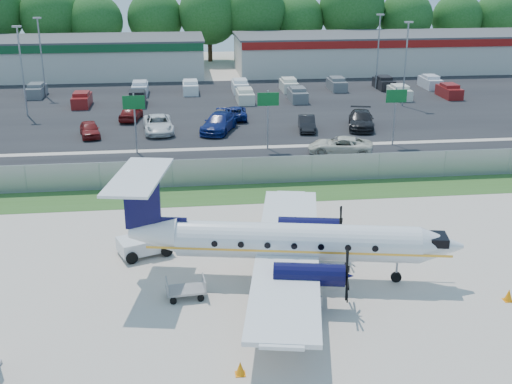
{
  "coord_description": "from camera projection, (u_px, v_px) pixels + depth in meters",
  "views": [
    {
      "loc": [
        -4.16,
        -29.24,
        15.16
      ],
      "look_at": [
        0.0,
        6.0,
        2.3
      ],
      "focal_mm": 45.0,
      "sensor_mm": 36.0,
      "label": 1
    }
  ],
  "objects": [
    {
      "name": "light_pole_se",
      "position": [
        378.0,
        46.0,
        78.16
      ],
      "size": [
        0.9,
        0.35,
        9.09
      ],
      "color": "gray",
      "rests_on": "ground"
    },
    {
      "name": "parked_car_d",
      "position": [
        307.0,
        130.0,
        60.55
      ],
      "size": [
        2.02,
        4.4,
        1.4
      ],
      "primitive_type": "imported",
      "rotation": [
        0.0,
        0.0,
        -0.13
      ],
      "color": "black",
      "rests_on": "ground"
    },
    {
      "name": "sign_mid",
      "position": [
        268.0,
        107.0,
        53.41
      ],
      "size": [
        1.8,
        0.26,
        5.0
      ],
      "color": "gray",
      "rests_on": "ground"
    },
    {
      "name": "parked_car_f",
      "position": [
        131.0,
        120.0,
        64.4
      ],
      "size": [
        2.47,
        4.56,
        1.47
      ],
      "primitive_type": "imported",
      "rotation": [
        0.0,
        0.0,
        2.96
      ],
      "color": "maroon",
      "rests_on": "ground"
    },
    {
      "name": "pushback_tug",
      "position": [
        146.0,
        242.0,
        34.96
      ],
      "size": [
        3.12,
        2.73,
        1.46
      ],
      "color": "silver",
      "rests_on": "ground"
    },
    {
      "name": "grass_verge",
      "position": [
        246.0,
        194.0,
        44.13
      ],
      "size": [
        170.0,
        4.0,
        0.02
      ],
      "primitive_type": "cube",
      "color": "#2D561E",
      "rests_on": "ground"
    },
    {
      "name": "parked_car_a",
      "position": [
        90.0,
        137.0,
        58.43
      ],
      "size": [
        2.43,
        4.31,
        1.39
      ],
      "primitive_type": "imported",
      "rotation": [
        0.0,
        0.0,
        0.21
      ],
      "color": "maroon",
      "rests_on": "ground"
    },
    {
      "name": "road_car_mid",
      "position": [
        340.0,
        154.0,
        53.1
      ],
      "size": [
        5.77,
        3.8,
        1.47
      ],
      "primitive_type": "imported",
      "rotation": [
        0.0,
        0.0,
        -1.85
      ],
      "color": "beige",
      "rests_on": "ground"
    },
    {
      "name": "ground",
      "position": [
        270.0,
        274.0,
        32.92
      ],
      "size": [
        170.0,
        170.0,
        0.0
      ],
      "primitive_type": "plane",
      "color": "beige",
      "rests_on": "ground"
    },
    {
      "name": "tree_line",
      "position": [
        206.0,
        61.0,
        102.01
      ],
      "size": [
        112.0,
        6.0,
        14.0
      ],
      "primitive_type": null,
      "color": "#194D16",
      "rests_on": "ground"
    },
    {
      "name": "light_pole_nw",
      "position": [
        21.0,
        65.0,
        64.42
      ],
      "size": [
        0.9,
        0.35,
        9.09
      ],
      "color": "gray",
      "rests_on": "ground"
    },
    {
      "name": "parked_car_e",
      "position": [
        361.0,
        128.0,
        61.32
      ],
      "size": [
        3.61,
        6.06,
        1.65
      ],
      "primitive_type": "imported",
      "rotation": [
        0.0,
        0.0,
        -0.24
      ],
      "color": "black",
      "rests_on": "ground"
    },
    {
      "name": "parked_car_c",
      "position": [
        219.0,
        132.0,
        60.13
      ],
      "size": [
        4.24,
        6.34,
        1.71
      ],
      "primitive_type": "imported",
      "rotation": [
        0.0,
        0.0,
        -0.34
      ],
      "color": "navy",
      "rests_on": "ground"
    },
    {
      "name": "cone_nose",
      "position": [
        509.0,
        295.0,
        30.21
      ],
      "size": [
        0.42,
        0.42,
        0.6
      ],
      "color": "orange",
      "rests_on": "ground"
    },
    {
      "name": "cone_starboard_wing",
      "position": [
        229.0,
        240.0,
        36.15
      ],
      "size": [
        0.4,
        0.4,
        0.57
      ],
      "color": "orange",
      "rests_on": "ground"
    },
    {
      "name": "baggage_cart_near",
      "position": [
        299.0,
        306.0,
        29.0
      ],
      "size": [
        2.06,
        1.62,
        0.95
      ],
      "color": "gray",
      "rests_on": "ground"
    },
    {
      "name": "perimeter_fence",
      "position": [
        243.0,
        171.0,
        45.65
      ],
      "size": [
        120.0,
        0.06,
        1.99
      ],
      "color": "gray",
      "rests_on": "ground"
    },
    {
      "name": "light_pole_sw",
      "position": [
        41.0,
        52.0,
        73.75
      ],
      "size": [
        0.9,
        0.35,
        9.09
      ],
      "color": "gray",
      "rests_on": "ground"
    },
    {
      "name": "access_road",
      "position": [
        237.0,
        164.0,
        50.66
      ],
      "size": [
        170.0,
        8.0,
        0.02
      ],
      "primitive_type": "cube",
      "color": "black",
      "rests_on": "ground"
    },
    {
      "name": "sign_left",
      "position": [
        134.0,
        111.0,
        52.2
      ],
      "size": [
        1.8,
        0.26,
        5.0
      ],
      "color": "gray",
      "rests_on": "ground"
    },
    {
      "name": "cone_port_wing",
      "position": [
        240.0,
        368.0,
        24.82
      ],
      "size": [
        0.4,
        0.4,
        0.57
      ],
      "color": "orange",
      "rests_on": "ground"
    },
    {
      "name": "parked_car_b",
      "position": [
        159.0,
        132.0,
        59.86
      ],
      "size": [
        3.12,
        5.88,
        1.58
      ],
      "primitive_type": "imported",
      "rotation": [
        0.0,
        0.0,
        0.09
      ],
      "color": "silver",
      "rests_on": "ground"
    },
    {
      "name": "parked_car_g",
      "position": [
        236.0,
        119.0,
        64.97
      ],
      "size": [
        2.41,
        4.78,
        1.3
      ],
      "primitive_type": "imported",
      "rotation": [
        0.0,
        0.0,
        3.09
      ],
      "color": "navy",
      "rests_on": "ground"
    },
    {
      "name": "aircraft",
      "position": [
        290.0,
        241.0,
        31.73
      ],
      "size": [
        17.42,
        17.08,
        5.32
      ],
      "color": "silver",
      "rests_on": "ground"
    },
    {
      "name": "far_parking_rows",
      "position": [
        217.0,
        98.0,
        74.94
      ],
      "size": [
        56.0,
        10.0,
        1.6
      ],
      "primitive_type": null,
      "color": "gray",
      "rests_on": "ground"
    },
    {
      "name": "sign_right",
      "position": [
        396.0,
        104.0,
        54.62
      ],
      "size": [
        1.8,
        0.26,
        5.0
      ],
      "color": "gray",
      "rests_on": "ground"
    },
    {
      "name": "baggage_cart_far",
      "position": [
        186.0,
        289.0,
        30.44
      ],
      "size": [
        1.94,
        1.27,
        0.97
      ],
      "color": "gray",
      "rests_on": "ground"
    },
    {
      "name": "building_west",
      "position": [
        33.0,
        58.0,
        87.25
      ],
      "size": [
        46.4,
        12.4,
        5.24
      ],
      "color": "beige",
      "rests_on": "ground"
    },
    {
      "name": "light_pole_ne",
      "position": [
        406.0,
        58.0,
        68.82
      ],
      "size": [
        0.9,
        0.35,
        9.09
      ],
      "color": "gray",
      "rests_on": "ground"
    },
    {
      "name": "building_east",
      "position": [
        389.0,
        52.0,
        92.76
      ],
      "size": [
        44.4,
        12.4,
        5.24
      ],
      "color": "beige",
      "rests_on": "ground"
    },
    {
      "name": "parking_lot",
      "position": [
        220.0,
        107.0,
        70.27
      ],
      "size": [
        170.0,
        32.0,
        0.02
      ],
      "primitive_type": "cube",
      "color": "black",
      "rests_on": "ground"
    }
  ]
}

